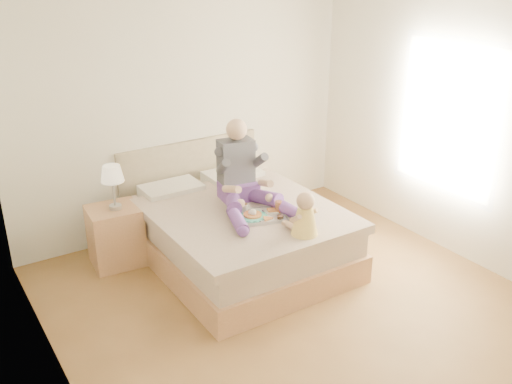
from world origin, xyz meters
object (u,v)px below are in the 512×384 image
tray (262,214)px  baby (304,217)px  adult (243,180)px  bed (235,230)px  nightstand (116,236)px

tray → baby: bearing=-58.0°
adult → tray: adult is taller
baby → bed: bearing=93.5°
adult → tray: size_ratio=2.03×
nightstand → adult: bearing=-22.0°
bed → nightstand: (-1.07, 0.55, -0.01)m
nightstand → adult: size_ratio=0.57×
tray → nightstand: bearing=157.2°
baby → adult: bearing=88.4°
tray → bed: bearing=115.8°
nightstand → adult: 1.41m
bed → adult: (0.09, -0.03, 0.54)m
bed → tray: 0.52m
adult → tray: (-0.03, -0.38, -0.22)m
adult → baby: (0.09, -0.87, -0.09)m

